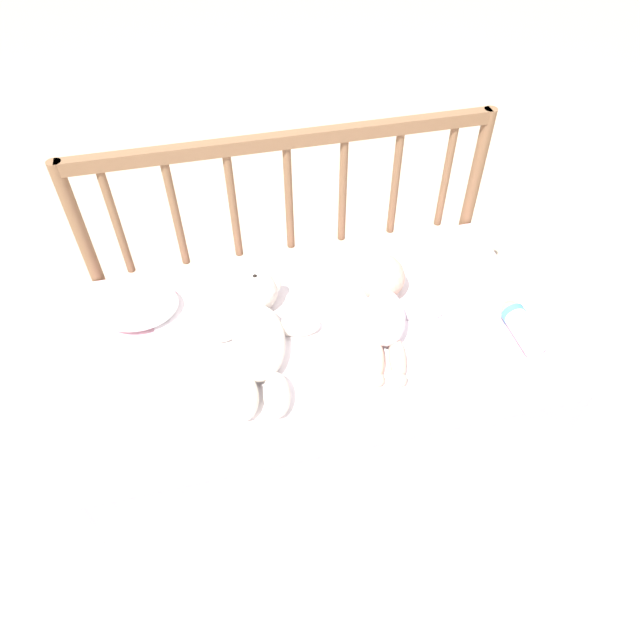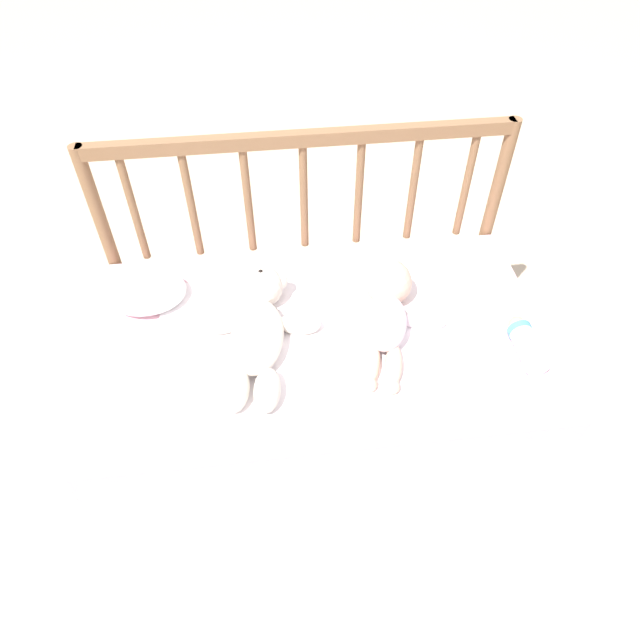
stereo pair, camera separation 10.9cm
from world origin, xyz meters
The scene contains 8 objects.
ground_plane centered at (0.00, 0.00, 0.00)m, with size 12.00×12.00×0.00m, color #C6B293.
crib_mattress centered at (0.00, 0.00, 0.26)m, with size 1.15×0.67×0.51m.
crib_rail centered at (0.00, 0.36, 0.61)m, with size 1.15×0.04×0.87m.
blanket centered at (0.00, -0.02, 0.52)m, with size 0.81×0.50×0.01m.
teddy_bear centered at (-0.15, 0.00, 0.55)m, with size 0.32×0.43×0.11m.
baby centered at (0.17, 0.02, 0.56)m, with size 0.31×0.38×0.12m.
baby_bottle centered at (0.49, -0.12, 0.54)m, with size 0.06×0.16×0.06m.
small_pillow centered at (-0.44, 0.18, 0.54)m, with size 0.21×0.17×0.06m.
Camera 1 is at (-0.22, -0.94, 1.60)m, focal length 32.00 mm.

